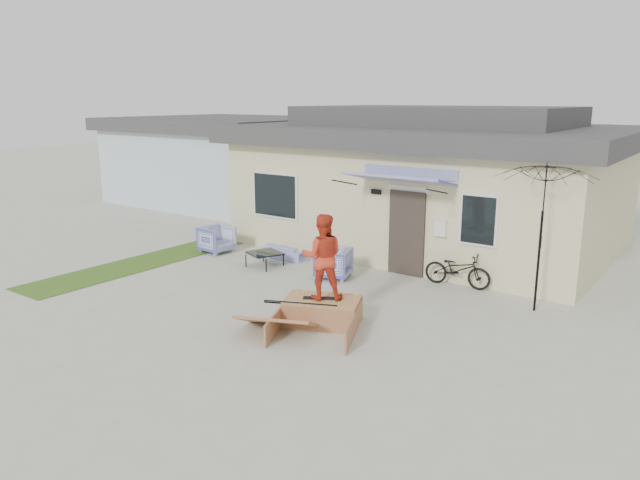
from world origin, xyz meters
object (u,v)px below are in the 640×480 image
Objects in this scene: loveseat at (285,249)px; armchair_right at (333,262)px; patio_umbrella at (541,228)px; skate_ramp at (322,311)px; armchair_left at (217,238)px; skateboard at (322,298)px; bicycle at (458,266)px; coffee_table at (265,259)px; skater at (322,255)px.

armchair_right is at bearing 161.53° from loveseat.
patio_umbrella is 1.15× the size of skate_ramp.
armchair_left is 1.10× the size of skateboard.
bicycle reaches higher than loveseat.
armchair_right is at bearing -173.46° from patio_umbrella.
patio_umbrella is (6.70, 0.77, 1.56)m from coffee_table.
skater is (3.61, -3.28, 1.10)m from loveseat.
armchair_right reaches higher than loveseat.
armchair_left is 8.90m from patio_umbrella.
skater is (-3.17, -3.10, -0.39)m from patio_umbrella.
loveseat is at bearing 90.47° from bicycle.
patio_umbrella reaches higher than skater.
armchair_left is (-2.01, -0.61, 0.15)m from loveseat.
armchair_left reaches higher than armchair_right.
skater reaches higher than loveseat.
skater reaches higher than bicycle.
loveseat is 0.70× the size of skate_ramp.
armchair_left is 6.29m from skater.
armchair_right reaches higher than skateboard.
skate_ramp is 2.52× the size of skateboard.
skateboard is at bearing 13.23° from armchair_right.
armchair_right is 2.96m from bicycle.
bicycle is at bearing 94.88° from armchair_right.
armchair_left is at bearing -177.19° from patio_umbrella.
skate_ramp is at bearing 79.21° from skater.
bicycle is 2.40m from patio_umbrella.
skate_ramp is at bearing -98.20° from skateboard.
skater is at bearing -111.02° from armchair_left.
patio_umbrella is at bearing 21.38° from skate_ramp.
armchair_right reaches higher than coffee_table.
bicycle is at bearing 163.25° from patio_umbrella.
coffee_table is at bearing 95.55° from loveseat.
armchair_left is at bearing -59.74° from skater.
skater is at bearing 157.43° from bicycle.
armchair_left is 6.91m from bicycle.
patio_umbrella reaches higher than skate_ramp.
bicycle is at bearing 40.09° from skateboard.
loveseat is at bearing 178.47° from patio_umbrella.
patio_umbrella is (4.70, 0.54, 1.34)m from armchair_right.
patio_umbrella is at bearing 12.60° from skateboard.
loveseat is 4.92m from skate_ramp.
coffee_table is at bearing -101.02° from armchair_right.
patio_umbrella is 4.70m from skate_ramp.
skateboard is at bearing 180.00° from skater.
bicycle is (2.74, 1.13, 0.09)m from armchair_right.
loveseat is 1.61× the size of armchair_left.
loveseat is 0.85× the size of bicycle.
skater is (-1.21, -3.69, 0.86)m from bicycle.
bicycle is (6.83, 1.02, 0.09)m from armchair_left.
loveseat is 0.61× the size of patio_umbrella.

